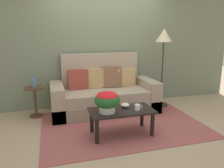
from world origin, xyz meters
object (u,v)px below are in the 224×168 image
object	(u,v)px
coffee_mug	(137,107)
snack_bowl	(125,105)
potted_plant	(107,100)
table_vase	(34,82)
coffee_table	(122,114)
side_table	(35,96)
couch	(104,94)
floor_lamp	(164,43)

from	to	relation	value
coffee_mug	snack_bowl	world-z (taller)	coffee_mug
potted_plant	table_vase	bearing A→B (deg)	130.97
coffee_table	potted_plant	world-z (taller)	potted_plant
potted_plant	table_vase	world-z (taller)	table_vase
side_table	potted_plant	bearing A→B (deg)	-48.79
coffee_mug	snack_bowl	distance (m)	0.23
side_table	table_vase	world-z (taller)	table_vase
snack_bowl	table_vase	bearing A→B (deg)	142.12
snack_bowl	table_vase	world-z (taller)	table_vase
couch	floor_lamp	size ratio (longest dim) A/B	1.27
coffee_table	side_table	xyz separation A→B (m)	(-1.36, 1.21, 0.06)
coffee_mug	table_vase	bearing A→B (deg)	140.57
couch	side_table	size ratio (longest dim) A/B	3.60
coffee_table	snack_bowl	size ratio (longest dim) A/B	7.05
coffee_table	snack_bowl	world-z (taller)	snack_bowl
coffee_mug	table_vase	distance (m)	2.06
couch	coffee_table	xyz separation A→B (m)	(-0.01, -1.18, -0.00)
coffee_table	coffee_mug	size ratio (longest dim) A/B	7.95
coffee_mug	table_vase	size ratio (longest dim) A/B	0.56
coffee_mug	floor_lamp	bearing A→B (deg)	48.47
snack_bowl	coffee_table	bearing A→B (deg)	-135.32
snack_bowl	couch	bearing A→B (deg)	94.41
potted_plant	table_vase	distance (m)	1.69
couch	floor_lamp	xyz separation A→B (m)	(1.30, -0.06, 1.04)
table_vase	floor_lamp	bearing A→B (deg)	-1.94
side_table	potted_plant	size ratio (longest dim) A/B	1.54
couch	floor_lamp	world-z (taller)	floor_lamp
couch	snack_bowl	size ratio (longest dim) A/B	14.95
side_table	floor_lamp	bearing A→B (deg)	-1.80
side_table	floor_lamp	xyz separation A→B (m)	(2.66, -0.08, 0.99)
couch	table_vase	size ratio (longest dim) A/B	9.38
coffee_table	snack_bowl	distance (m)	0.17
coffee_mug	side_table	bearing A→B (deg)	140.77
snack_bowl	table_vase	xyz separation A→B (m)	(-1.44, 1.12, 0.23)
side_table	coffee_mug	world-z (taller)	side_table
coffee_table	potted_plant	bearing A→B (deg)	-166.80
side_table	snack_bowl	world-z (taller)	side_table
side_table	snack_bowl	xyz separation A→B (m)	(1.45, -1.12, 0.05)
coffee_table	side_table	distance (m)	1.82
side_table	potted_plant	xyz separation A→B (m)	(1.11, -1.26, 0.21)
coffee_table	floor_lamp	xyz separation A→B (m)	(1.31, 1.12, 1.05)
coffee_mug	snack_bowl	size ratio (longest dim) A/B	0.89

